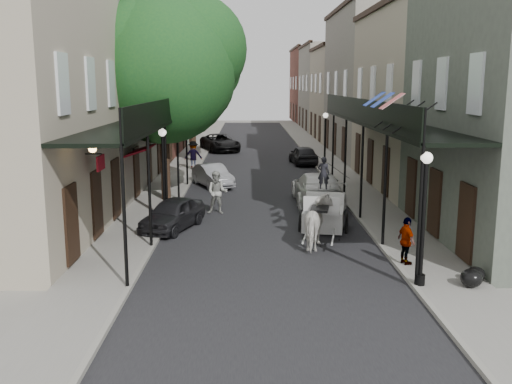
{
  "coord_description": "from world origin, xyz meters",
  "views": [
    {
      "loc": [
        -0.67,
        -16.98,
        5.64
      ],
      "look_at": [
        -0.36,
        4.02,
        1.6
      ],
      "focal_mm": 40.0,
      "sensor_mm": 36.0,
      "label": 1
    }
  ],
  "objects_px": {
    "tree_near": "(172,64)",
    "car_left_far": "(220,143)",
    "car_left_near": "(173,214)",
    "lamppost_right_near": "(423,217)",
    "car_right_near": "(318,189)",
    "horse": "(319,222)",
    "lamppost_right_far": "(325,142)",
    "pedestrian_sidewalk_left": "(193,155)",
    "tree_far": "(197,80)",
    "carriage": "(324,199)",
    "car_right_far": "(303,155)",
    "pedestrian_sidewalk_right": "(406,241)",
    "car_left_mid": "(213,176)",
    "pedestrian_walking": "(217,193)",
    "lamppost_left": "(164,172)"
  },
  "relations": [
    {
      "from": "car_left_mid",
      "to": "car_right_far",
      "type": "relative_size",
      "value": 0.94
    },
    {
      "from": "car_left_mid",
      "to": "car_right_near",
      "type": "relative_size",
      "value": 0.7
    },
    {
      "from": "pedestrian_walking",
      "to": "lamppost_right_near",
      "type": "bearing_deg",
      "value": -50.62
    },
    {
      "from": "horse",
      "to": "carriage",
      "type": "relative_size",
      "value": 0.71
    },
    {
      "from": "lamppost_left",
      "to": "lamppost_right_near",
      "type": "bearing_deg",
      "value": -44.29
    },
    {
      "from": "horse",
      "to": "carriage",
      "type": "height_order",
      "value": "carriage"
    },
    {
      "from": "tree_far",
      "to": "car_left_near",
      "type": "distance_m",
      "value": 20.22
    },
    {
      "from": "lamppost_right_far",
      "to": "car_left_near",
      "type": "relative_size",
      "value": 1.02
    },
    {
      "from": "car_right_near",
      "to": "car_right_far",
      "type": "height_order",
      "value": "car_right_near"
    },
    {
      "from": "lamppost_right_near",
      "to": "horse",
      "type": "height_order",
      "value": "lamppost_right_near"
    },
    {
      "from": "pedestrian_sidewalk_left",
      "to": "pedestrian_sidewalk_right",
      "type": "distance_m",
      "value": 21.64
    },
    {
      "from": "lamppost_left",
      "to": "lamppost_right_far",
      "type": "height_order",
      "value": "same"
    },
    {
      "from": "tree_near",
      "to": "car_left_near",
      "type": "relative_size",
      "value": 2.66
    },
    {
      "from": "pedestrian_walking",
      "to": "car_right_near",
      "type": "bearing_deg",
      "value": 28.02
    },
    {
      "from": "car_right_far",
      "to": "pedestrian_walking",
      "type": "bearing_deg",
      "value": 65.24
    },
    {
      "from": "tree_near",
      "to": "lamppost_left",
      "type": "xyz_separation_m",
      "value": [
        0.1,
        -4.18,
        -4.44
      ]
    },
    {
      "from": "car_left_near",
      "to": "tree_far",
      "type": "bearing_deg",
      "value": 111.14
    },
    {
      "from": "tree_far",
      "to": "car_left_mid",
      "type": "distance_m",
      "value": 11.56
    },
    {
      "from": "car_right_far",
      "to": "car_left_far",
      "type": "bearing_deg",
      "value": -57.95
    },
    {
      "from": "pedestrian_sidewalk_left",
      "to": "pedestrian_sidewalk_right",
      "type": "xyz_separation_m",
      "value": [
        8.4,
        -19.94,
        -0.16
      ]
    },
    {
      "from": "pedestrian_sidewalk_left",
      "to": "car_right_near",
      "type": "height_order",
      "value": "pedestrian_sidewalk_left"
    },
    {
      "from": "tree_near",
      "to": "pedestrian_sidewalk_right",
      "type": "relative_size",
      "value": 6.49
    },
    {
      "from": "tree_near",
      "to": "horse",
      "type": "xyz_separation_m",
      "value": [
        6.0,
        -8.06,
        -5.6
      ]
    },
    {
      "from": "carriage",
      "to": "car_right_far",
      "type": "bearing_deg",
      "value": 98.24
    },
    {
      "from": "horse",
      "to": "car_left_near",
      "type": "height_order",
      "value": "horse"
    },
    {
      "from": "tree_far",
      "to": "car_right_far",
      "type": "relative_size",
      "value": 2.21
    },
    {
      "from": "tree_far",
      "to": "car_right_far",
      "type": "xyz_separation_m",
      "value": [
        7.47,
        -1.61,
        -5.17
      ]
    },
    {
      "from": "lamppost_right_near",
      "to": "car_right_near",
      "type": "height_order",
      "value": "lamppost_right_near"
    },
    {
      "from": "lamppost_right_far",
      "to": "car_right_far",
      "type": "height_order",
      "value": "lamppost_right_far"
    },
    {
      "from": "tree_far",
      "to": "car_left_near",
      "type": "height_order",
      "value": "tree_far"
    },
    {
      "from": "car_left_far",
      "to": "pedestrian_sidewalk_left",
      "type": "bearing_deg",
      "value": -115.75
    },
    {
      "from": "car_left_mid",
      "to": "lamppost_right_far",
      "type": "bearing_deg",
      "value": 7.24
    },
    {
      "from": "pedestrian_sidewalk_left",
      "to": "car_left_mid",
      "type": "relative_size",
      "value": 0.49
    },
    {
      "from": "pedestrian_sidewalk_left",
      "to": "tree_near",
      "type": "bearing_deg",
      "value": 89.2
    },
    {
      "from": "lamppost_right_near",
      "to": "lamppost_right_far",
      "type": "xyz_separation_m",
      "value": [
        0.0,
        20.0,
        0.0
      ]
    },
    {
      "from": "tree_far",
      "to": "car_left_mid",
      "type": "height_order",
      "value": "tree_far"
    },
    {
      "from": "horse",
      "to": "car_left_near",
      "type": "distance_m",
      "value": 5.97
    },
    {
      "from": "pedestrian_sidewalk_right",
      "to": "car_left_far",
      "type": "height_order",
      "value": "pedestrian_sidewalk_right"
    },
    {
      "from": "carriage",
      "to": "lamppost_right_near",
      "type": "bearing_deg",
      "value": -64.41
    },
    {
      "from": "car_left_near",
      "to": "lamppost_right_far",
      "type": "bearing_deg",
      "value": 79.26
    },
    {
      "from": "carriage",
      "to": "pedestrian_sidewalk_right",
      "type": "bearing_deg",
      "value": -58.44
    },
    {
      "from": "pedestrian_sidewalk_left",
      "to": "horse",
      "type": "bearing_deg",
      "value": 107.94
    },
    {
      "from": "tree_near",
      "to": "car_right_far",
      "type": "relative_size",
      "value": 2.47
    },
    {
      "from": "pedestrian_sidewalk_right",
      "to": "car_right_near",
      "type": "relative_size",
      "value": 0.28
    },
    {
      "from": "lamppost_right_far",
      "to": "pedestrian_sidewalk_left",
      "type": "height_order",
      "value": "lamppost_right_far"
    },
    {
      "from": "carriage",
      "to": "car_left_near",
      "type": "relative_size",
      "value": 0.82
    },
    {
      "from": "car_right_far",
      "to": "carriage",
      "type": "bearing_deg",
      "value": 81.32
    },
    {
      "from": "car_left_near",
      "to": "car_right_far",
      "type": "height_order",
      "value": "car_right_far"
    },
    {
      "from": "tree_near",
      "to": "car_left_far",
      "type": "height_order",
      "value": "tree_near"
    },
    {
      "from": "car_right_far",
      "to": "lamppost_left",
      "type": "bearing_deg",
      "value": 60.35
    }
  ]
}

